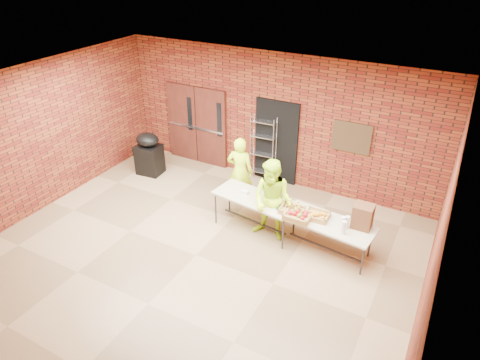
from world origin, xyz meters
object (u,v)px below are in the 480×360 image
at_px(table_right, 328,225).
at_px(volunteer_woman, 240,171).
at_px(wire_rack, 263,149).
at_px(coffee_dispenser, 363,216).
at_px(volunteer_man, 272,201).
at_px(covered_grill, 149,154).
at_px(table_left, 255,200).

xyz_separation_m(table_right, volunteer_woman, (-2.33, 0.82, 0.16)).
height_order(wire_rack, coffee_dispenser, wire_rack).
relative_size(table_right, volunteer_man, 1.05).
height_order(coffee_dispenser, covered_grill, coffee_dispenser).
height_order(table_left, coffee_dispenser, coffee_dispenser).
bearing_deg(volunteer_woman, volunteer_man, 132.97).
xyz_separation_m(table_left, covered_grill, (-3.47, 0.84, -0.10)).
xyz_separation_m(table_left, volunteer_woman, (-0.73, 0.69, 0.16)).
xyz_separation_m(table_right, volunteer_man, (-1.14, -0.03, 0.21)).
relative_size(table_left, table_right, 1.00).
bearing_deg(wire_rack, covered_grill, -161.91).
bearing_deg(table_right, covered_grill, 175.94).
distance_m(volunteer_woman, volunteer_man, 1.46).
height_order(table_right, coffee_dispenser, coffee_dispenser).
distance_m(coffee_dispenser, volunteer_man, 1.74).
distance_m(table_left, volunteer_woman, 1.01).
bearing_deg(volunteer_woman, covered_grill, -14.70).
xyz_separation_m(coffee_dispenser, volunteer_woman, (-2.91, 0.67, -0.14)).
bearing_deg(volunteer_woman, table_right, 149.08).
distance_m(table_left, table_right, 1.61).
distance_m(table_right, volunteer_man, 1.16).
bearing_deg(volunteer_man, wire_rack, 122.23).
bearing_deg(table_right, volunteer_man, -171.86).
height_order(table_left, volunteer_woman, volunteer_woman).
bearing_deg(coffee_dispenser, wire_rack, 147.18).
relative_size(coffee_dispenser, volunteer_man, 0.27).
height_order(coffee_dispenser, volunteer_man, volunteer_man).
xyz_separation_m(table_left, coffee_dispenser, (2.19, 0.02, 0.29)).
distance_m(table_left, coffee_dispenser, 2.21).
xyz_separation_m(wire_rack, table_right, (2.35, -2.04, -0.20)).
bearing_deg(covered_grill, table_right, -16.48).
bearing_deg(covered_grill, volunteer_woman, -8.80).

